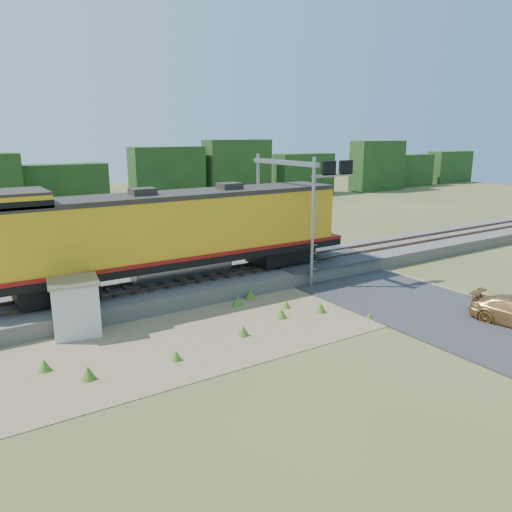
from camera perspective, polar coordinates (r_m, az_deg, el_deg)
ground at (r=24.02m, az=2.82°, el=-7.18°), size 140.00×140.00×0.00m
ballast at (r=28.72m, az=-4.16°, el=-2.81°), size 70.00×5.00×0.80m
rails at (r=28.58m, az=-4.18°, el=-1.89°), size 70.00×1.54×0.16m
dirt_shoulder at (r=23.39m, az=-1.93°, el=-7.74°), size 26.00×8.00×0.03m
road at (r=28.91m, az=13.33°, el=-3.69°), size 7.00×66.00×0.86m
tree_line_north at (r=57.97m, az=-19.76°, el=7.56°), size 130.00×3.00×6.50m
weed_clumps at (r=22.39m, az=-4.73°, el=-8.83°), size 15.00×6.20×0.56m
locomotive at (r=26.87m, az=-9.13°, el=2.76°), size 20.19×3.08×5.21m
shed at (r=23.29m, az=-19.97°, el=-5.45°), size 2.38×2.38×2.47m
signal_gantry at (r=29.74m, az=4.55°, el=7.80°), size 2.92×6.20×7.37m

